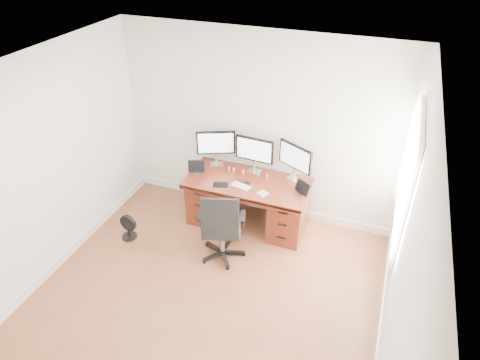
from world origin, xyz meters
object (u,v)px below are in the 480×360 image
(office_chair, at_px, (222,237))
(floor_fan, at_px, (128,227))
(desk, at_px, (248,200))
(monitor_center, at_px, (254,151))
(keyboard, at_px, (241,186))

(office_chair, bearing_deg, floor_fan, 165.76)
(desk, distance_m, office_chair, 0.82)
(desk, height_order, floor_fan, desk)
(office_chair, height_order, monitor_center, monitor_center)
(office_chair, xyz_separation_m, floor_fan, (-1.38, -0.08, -0.17))
(desk, bearing_deg, monitor_center, 90.03)
(desk, distance_m, floor_fan, 1.72)
(monitor_center, bearing_deg, office_chair, -89.86)
(office_chair, height_order, floor_fan, office_chair)
(floor_fan, height_order, keyboard, keyboard)
(floor_fan, xyz_separation_m, keyboard, (1.41, 0.71, 0.58))
(desk, distance_m, keyboard, 0.40)
(monitor_center, bearing_deg, keyboard, -91.89)
(desk, relative_size, monitor_center, 3.08)
(office_chair, bearing_deg, keyboard, 70.00)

